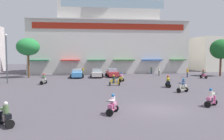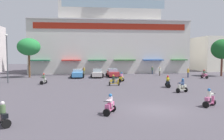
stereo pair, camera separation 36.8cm
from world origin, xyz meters
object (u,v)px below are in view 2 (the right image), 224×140
Objects in this scene: pedestrian_1 at (160,71)px; scooter_rider_0 at (121,78)px; scooter_rider_4 at (2,116)px; parked_car_1 at (97,73)px; parked_car_0 at (78,73)px; scooter_rider_7 at (110,106)px; scooter_rider_2 at (168,82)px; plaza_tree_1 at (222,49)px; scooter_rider_3 at (44,80)px; pedestrian_0 at (84,70)px; scooter_rider_6 at (204,75)px; plaza_tree_0 at (29,47)px; scooter_rider_8 at (182,87)px; scooter_rider_1 at (209,99)px; pedestrian_2 at (152,70)px; streetlamp_near at (7,55)px; parked_car_2 at (113,73)px; scooter_rider_5 at (114,81)px; pedestrian_3 at (188,72)px.

scooter_rider_0 is at bearing -135.84° from pedestrian_1.
parked_car_1 is at bearing 75.28° from scooter_rider_4.
parked_car_0 is at bearing -179.79° from parked_car_1.
scooter_rider_7 is at bearing 15.97° from scooter_rider_4.
parked_car_1 is at bearing 122.76° from scooter_rider_2.
scooter_rider_3 is at bearing -166.59° from plaza_tree_1.
plaza_tree_1 reaches higher than pedestrian_0.
plaza_tree_0 is at bearing 170.59° from scooter_rider_6.
plaza_tree_1 is 12.14m from pedestrian_1.
parked_car_0 is 20.44m from scooter_rider_8.
scooter_rider_8 reaches higher than pedestrian_0.
scooter_rider_1 is 10.27m from scooter_rider_2.
scooter_rider_7 is at bearing -112.07° from pedestrian_2.
pedestrian_2 reaches higher than scooter_rider_8.
scooter_rider_7 is (7.58, -16.29, -0.02)m from scooter_rider_3.
streetlamp_near reaches higher than scooter_rider_1.
parked_car_1 is 1.02× the size of parked_car_2.
parked_car_2 is 2.75× the size of scooter_rider_6.
parked_car_1 is 11.25m from scooter_rider_3.
plaza_tree_1 is 4.62× the size of scooter_rider_7.
scooter_rider_6 is (25.98, 4.17, 0.02)m from scooter_rider_3.
scooter_rider_8 is 18.55m from pedestrian_1.
scooter_rider_7 is at bearing -138.55° from scooter_rider_8.
pedestrian_2 is at bearing 96.87° from pedestrian_1.
parked_car_0 is 2.76× the size of pedestrian_2.
parked_car_0 is (8.49, -1.15, -4.63)m from plaza_tree_0.
scooter_rider_4 is (-30.16, -25.60, -4.45)m from plaza_tree_1.
scooter_rider_7 is 11.71m from scooter_rider_8.
scooter_rider_1 is at bearing -43.72° from scooter_rider_3.
parked_car_1 is 12.73m from pedestrian_2.
scooter_rider_3 reaches higher than scooter_rider_7.
parked_car_2 is (6.35, 0.44, -0.01)m from parked_car_0.
scooter_rider_2 is (5.01, -5.88, 0.01)m from scooter_rider_0.
scooter_rider_3 is 18.45m from scooter_rider_8.
pedestrian_1 is (8.82, 8.57, 0.37)m from scooter_rider_0.
scooter_rider_4 is (-9.71, -26.62, -0.15)m from parked_car_2.
plaza_tree_1 is 36.95m from streetlamp_near.
scooter_rider_1 is (11.38, -23.07, -0.15)m from parked_car_0.
scooter_rider_1 is 13.98m from scooter_rider_5.
pedestrian_2 is (8.40, 12.09, 0.29)m from scooter_rider_0.
parked_car_1 is (-23.28, 0.60, -4.29)m from plaza_tree_1.
parked_car_2 is 11.02m from scooter_rider_5.
scooter_rider_1 is 21.78m from scooter_rider_6.
pedestrian_3 reaches higher than parked_car_1.
scooter_rider_0 is 1.02× the size of scooter_rider_5.
parked_car_2 is at bearing 112.25° from scooter_rider_2.
scooter_rider_2 is at bearing -19.22° from scooter_rider_5.
plaza_tree_0 reaches higher than pedestrian_3.
plaza_tree_0 is 4.64× the size of scooter_rider_7.
scooter_rider_7 is (-18.40, -20.46, -0.04)m from scooter_rider_6.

